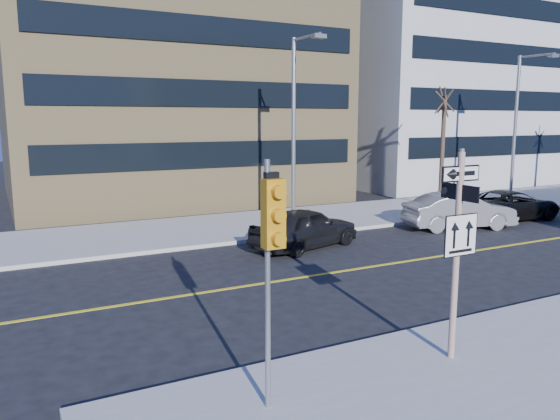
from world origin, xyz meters
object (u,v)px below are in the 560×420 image
traffic_signal (272,234)px  parked_car_b (459,211)px  street_tree_west (445,104)px  parked_car_a (305,228)px  streetlight_b (519,119)px  parked_car_c (510,205)px  sign_pole (457,243)px  streetlight_a (296,119)px

traffic_signal → parked_car_b: bearing=34.9°
street_tree_west → traffic_signal: bearing=-140.6°
parked_car_a → street_tree_west: bearing=-86.0°
streetlight_b → parked_car_a: bearing=-167.5°
parked_car_c → traffic_signal: bearing=120.9°
traffic_signal → street_tree_west: size_ratio=0.63×
parked_car_b → streetlight_b: (7.77, 3.48, 3.97)m
traffic_signal → street_tree_west: (17.00, 13.96, 2.50)m
parked_car_c → street_tree_west: street_tree_west is taller
sign_pole → streetlight_b: (18.00, 13.27, 2.32)m
parked_car_b → streetlight_a: bearing=76.5°
sign_pole → parked_car_b: sign_pole is taller
street_tree_west → streetlight_a: bearing=-176.5°
sign_pole → parked_car_a: 10.24m
traffic_signal → parked_car_c: bearing=30.0°
parked_car_a → parked_car_c: size_ratio=0.89×
traffic_signal → parked_car_c: traffic_signal is taller
parked_car_a → parked_car_c: parked_car_a is taller
sign_pole → traffic_signal: size_ratio=1.02×
parked_car_a → streetlight_a: bearing=-41.2°
sign_pole → parked_car_b: bearing=43.7°
parked_car_b → traffic_signal: bearing=140.6°
parked_car_b → streetlight_b: streetlight_b is taller
sign_pole → parked_car_c: size_ratio=0.80×
traffic_signal → streetlight_a: size_ratio=0.50×
parked_car_c → parked_car_a: bearing=93.0°
parked_car_b → parked_car_c: parked_car_b is taller
parked_car_b → parked_car_c: size_ratio=0.94×
sign_pole → traffic_signal: 4.05m
sign_pole → street_tree_west: street_tree_west is taller
parked_car_c → streetlight_a: 11.23m
traffic_signal → parked_car_a: (6.42, 9.96, -2.25)m
sign_pole → parked_car_c: (14.03, 10.25, -1.73)m
parked_car_c → streetlight_a: bearing=74.1°
streetlight_a → parked_car_c: bearing=-16.8°
sign_pole → parked_car_b: size_ratio=0.85×
traffic_signal → street_tree_west: street_tree_west is taller
streetlight_a → street_tree_west: 9.05m
parked_car_a → streetlight_b: (15.58, 3.46, 3.98)m
parked_car_a → streetlight_a: size_ratio=0.57×
parked_car_b → parked_car_c: bearing=-67.4°
parked_car_a → parked_car_b: bearing=-106.9°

